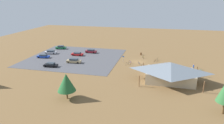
{
  "coord_description": "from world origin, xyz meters",
  "views": [
    {
      "loc": [
        -7.11,
        67.4,
        21.2
      ],
      "look_at": [
        7.81,
        5.89,
        1.2
      ],
      "focal_mm": 33.28,
      "sensor_mm": 36.0,
      "label": 1
    }
  ],
  "objects_px": {
    "lot_sign": "(123,58)",
    "pine_center": "(66,82)",
    "bicycle_silver_front_row": "(128,64)",
    "car_black_near_entry": "(51,65)",
    "car_maroon_by_curb": "(91,51)",
    "bicycle_silver_lone_west": "(143,66)",
    "bicycle_teal_near_porch": "(157,59)",
    "car_silver_front_row": "(51,52)",
    "bicycle_green_yard_center": "(172,66)",
    "bicycle_purple_edge_south": "(130,62)",
    "bicycle_black_edge_north": "(199,76)",
    "car_green_far_end": "(61,47)",
    "bike_pavilion": "(170,71)",
    "bicycle_white_yard_front": "(166,69)",
    "car_blue_mid_lot": "(43,56)",
    "bicycle_yellow_near_sign": "(143,57)",
    "trash_bin": "(141,54)",
    "bicycle_blue_by_bin": "(139,63)",
    "bicycle_red_yard_right": "(194,74)",
    "car_red_end_stall": "(77,54)",
    "car_tan_aisle_side": "(74,61)",
    "visitor_by_pavilion": "(193,67)",
    "bicycle_teal_mid_cluster": "(201,70)",
    "bicycle_orange_trailside": "(155,60)"
  },
  "relations": [
    {
      "from": "bicycle_white_yard_front",
      "to": "car_silver_front_row",
      "type": "relative_size",
      "value": 0.3
    },
    {
      "from": "bicycle_purple_edge_south",
      "to": "car_blue_mid_lot",
      "type": "relative_size",
      "value": 0.31
    },
    {
      "from": "bike_pavilion",
      "to": "bicycle_white_yard_front",
      "type": "distance_m",
      "value": 9.26
    },
    {
      "from": "car_maroon_by_curb",
      "to": "car_blue_mid_lot",
      "type": "height_order",
      "value": "car_maroon_by_curb"
    },
    {
      "from": "bicycle_orange_trailside",
      "to": "car_blue_mid_lot",
      "type": "distance_m",
      "value": 39.74
    },
    {
      "from": "bicycle_silver_front_row",
      "to": "car_maroon_by_curb",
      "type": "distance_m",
      "value": 20.18
    },
    {
      "from": "car_silver_front_row",
      "to": "bicycle_blue_by_bin",
      "type": "bearing_deg",
      "value": 172.07
    },
    {
      "from": "bicycle_purple_edge_south",
      "to": "car_green_far_end",
      "type": "height_order",
      "value": "car_green_far_end"
    },
    {
      "from": "car_red_end_stall",
      "to": "car_tan_aisle_side",
      "type": "height_order",
      "value": "car_tan_aisle_side"
    },
    {
      "from": "car_silver_front_row",
      "to": "car_red_end_stall",
      "type": "distance_m",
      "value": 10.95
    },
    {
      "from": "bicycle_teal_near_porch",
      "to": "car_silver_front_row",
      "type": "bearing_deg",
      "value": 1.56
    },
    {
      "from": "bicycle_purple_edge_south",
      "to": "pine_center",
      "type": "bearing_deg",
      "value": 71.53
    },
    {
      "from": "car_maroon_by_curb",
      "to": "car_tan_aisle_side",
      "type": "xyz_separation_m",
      "value": [
        1.31,
        13.6,
        0.03
      ]
    },
    {
      "from": "bike_pavilion",
      "to": "car_blue_mid_lot",
      "type": "distance_m",
      "value": 45.44
    },
    {
      "from": "pine_center",
      "to": "bicycle_green_yard_center",
      "type": "relative_size",
      "value": 3.33
    },
    {
      "from": "bicycle_black_edge_north",
      "to": "car_green_far_end",
      "type": "bearing_deg",
      "value": -21.24
    },
    {
      "from": "bicycle_yellow_near_sign",
      "to": "bicycle_red_yard_right",
      "type": "relative_size",
      "value": 1.15
    },
    {
      "from": "bicycle_black_edge_north",
      "to": "bicycle_red_yard_right",
      "type": "distance_m",
      "value": 1.8
    },
    {
      "from": "bicycle_teal_near_porch",
      "to": "car_maroon_by_curb",
      "type": "bearing_deg",
      "value": -8.56
    },
    {
      "from": "bicycle_black_edge_north",
      "to": "bicycle_orange_trailside",
      "type": "xyz_separation_m",
      "value": [
        12.54,
        -11.59,
        0.01
      ]
    },
    {
      "from": "bicycle_green_yard_center",
      "to": "bicycle_silver_lone_west",
      "type": "relative_size",
      "value": 1.17
    },
    {
      "from": "lot_sign",
      "to": "pine_center",
      "type": "xyz_separation_m",
      "value": [
        6.89,
        28.94,
        2.37
      ]
    },
    {
      "from": "car_tan_aisle_side",
      "to": "visitor_by_pavilion",
      "type": "height_order",
      "value": "visitor_by_pavilion"
    },
    {
      "from": "bicycle_silver_lone_west",
      "to": "car_black_near_entry",
      "type": "bearing_deg",
      "value": 14.35
    },
    {
      "from": "bicycle_black_edge_north",
      "to": "bicycle_blue_by_bin",
      "type": "height_order",
      "value": "bicycle_black_edge_north"
    },
    {
      "from": "visitor_by_pavilion",
      "to": "bicycle_green_yard_center",
      "type": "bearing_deg",
      "value": -7.04
    },
    {
      "from": "car_blue_mid_lot",
      "to": "car_maroon_by_curb",
      "type": "bearing_deg",
      "value": -143.63
    },
    {
      "from": "bicycle_red_yard_right",
      "to": "bicycle_white_yard_front",
      "type": "height_order",
      "value": "bicycle_white_yard_front"
    },
    {
      "from": "bicycle_white_yard_front",
      "to": "car_green_far_end",
      "type": "xyz_separation_m",
      "value": [
        42.97,
        -16.35,
        0.39
      ]
    },
    {
      "from": "car_green_far_end",
      "to": "car_tan_aisle_side",
      "type": "bearing_deg",
      "value": 128.29
    },
    {
      "from": "bicycle_yellow_near_sign",
      "to": "car_maroon_by_curb",
      "type": "height_order",
      "value": "car_maroon_by_curb"
    },
    {
      "from": "bicycle_black_edge_north",
      "to": "bicycle_purple_edge_south",
      "type": "relative_size",
      "value": 1.18
    },
    {
      "from": "car_maroon_by_curb",
      "to": "bicycle_silver_lone_west",
      "type": "bearing_deg",
      "value": 150.86
    },
    {
      "from": "bike_pavilion",
      "to": "bicycle_red_yard_right",
      "type": "bearing_deg",
      "value": -137.06
    },
    {
      "from": "bicycle_white_yard_front",
      "to": "car_blue_mid_lot",
      "type": "bearing_deg",
      "value": -3.58
    },
    {
      "from": "lot_sign",
      "to": "pine_center",
      "type": "distance_m",
      "value": 29.84
    },
    {
      "from": "bicycle_silver_front_row",
      "to": "bicycle_white_yard_front",
      "type": "relative_size",
      "value": 1.16
    },
    {
      "from": "car_black_near_entry",
      "to": "visitor_by_pavilion",
      "type": "relative_size",
      "value": 2.41
    },
    {
      "from": "pine_center",
      "to": "car_silver_front_row",
      "type": "relative_size",
      "value": 1.21
    },
    {
      "from": "bicycle_silver_lone_west",
      "to": "bicycle_yellow_near_sign",
      "type": "bearing_deg",
      "value": -85.45
    },
    {
      "from": "visitor_by_pavilion",
      "to": "bicycle_teal_mid_cluster",
      "type": "bearing_deg",
      "value": 153.55
    },
    {
      "from": "bicycle_yellow_near_sign",
      "to": "car_black_near_entry",
      "type": "height_order",
      "value": "car_black_near_entry"
    },
    {
      "from": "bicycle_green_yard_center",
      "to": "car_blue_mid_lot",
      "type": "height_order",
      "value": "car_blue_mid_lot"
    },
    {
      "from": "bicycle_silver_front_row",
      "to": "car_black_near_entry",
      "type": "bearing_deg",
      "value": 18.23
    },
    {
      "from": "bicycle_green_yard_center",
      "to": "car_silver_front_row",
      "type": "xyz_separation_m",
      "value": [
        45.1,
        -5.72,
        0.35
      ]
    },
    {
      "from": "bicycle_teal_near_porch",
      "to": "bicycle_green_yard_center",
      "type": "relative_size",
      "value": 0.97
    },
    {
      "from": "bicycle_red_yard_right",
      "to": "car_black_near_entry",
      "type": "xyz_separation_m",
      "value": [
        43.0,
        3.32,
        0.37
      ]
    },
    {
      "from": "trash_bin",
      "to": "car_red_end_stall",
      "type": "relative_size",
      "value": 0.21
    },
    {
      "from": "pine_center",
      "to": "bicycle_silver_front_row",
      "type": "xyz_separation_m",
      "value": [
        -8.99,
        -26.02,
        -3.39
      ]
    },
    {
      "from": "trash_bin",
      "to": "car_green_far_end",
      "type": "height_order",
      "value": "car_green_far_end"
    }
  ]
}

